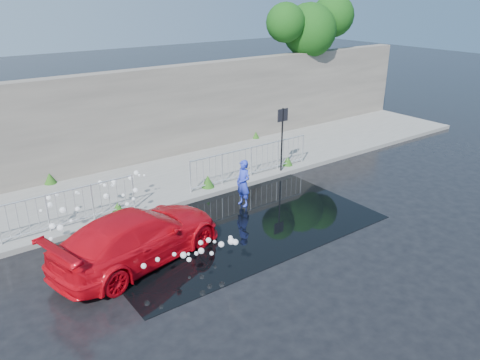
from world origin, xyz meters
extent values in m
plane|color=black|center=(0.00, 0.00, 0.00)|extent=(90.00, 90.00, 0.00)
cube|color=slate|center=(0.00, 5.00, 0.07)|extent=(30.00, 4.00, 0.15)
cube|color=slate|center=(0.00, 3.00, 0.08)|extent=(30.00, 0.25, 0.16)
cube|color=#615951|center=(0.00, 7.20, 1.90)|extent=(30.00, 0.60, 3.50)
cube|color=black|center=(0.50, 1.00, 0.01)|extent=(8.00, 5.00, 0.01)
cylinder|color=black|center=(4.20, 3.10, 1.25)|extent=(0.06, 0.06, 2.50)
cube|color=black|center=(4.20, 3.10, 2.25)|extent=(0.45, 0.04, 0.45)
cylinder|color=#332114|center=(10.00, 8.20, 2.50)|extent=(0.36, 0.36, 5.00)
sphere|color=#0E3D0E|center=(9.50, 7.40, 4.60)|extent=(2.50, 2.50, 2.50)
sphere|color=#0E3D0E|center=(11.00, 7.40, 5.20)|extent=(2.02, 2.02, 2.02)
sphere|color=#0E3D0E|center=(8.00, 7.40, 5.00)|extent=(1.75, 1.75, 1.75)
cylinder|color=silver|center=(-1.50, 3.35, 0.70)|extent=(0.05, 0.05, 1.10)
cylinder|color=silver|center=(-4.00, 3.35, 1.22)|extent=(5.00, 0.04, 0.04)
cylinder|color=silver|center=(-4.00, 3.35, 0.27)|extent=(5.00, 0.04, 0.04)
cylinder|color=silver|center=(0.50, 3.35, 0.70)|extent=(0.05, 0.05, 1.10)
cylinder|color=silver|center=(5.50, 3.35, 0.70)|extent=(0.05, 0.05, 1.10)
cylinder|color=silver|center=(3.00, 3.35, 1.22)|extent=(5.00, 0.04, 0.04)
cylinder|color=silver|center=(3.00, 3.35, 0.27)|extent=(5.00, 0.04, 0.04)
cone|color=#1F4312|center=(-2.00, 3.40, 0.30)|extent=(0.36, 0.36, 0.31)
cone|color=#1F4312|center=(1.20, 3.40, 0.36)|extent=(0.44, 0.44, 0.42)
cone|color=#1F4312|center=(4.80, 3.40, 0.33)|extent=(0.38, 0.38, 0.37)
cone|color=#1F4312|center=(-3.00, 6.90, 0.34)|extent=(0.42, 0.42, 0.38)
cone|color=#1F4312|center=(6.00, 6.90, 0.30)|extent=(0.34, 0.34, 0.29)
sphere|color=white|center=(-3.55, 3.89, 0.94)|extent=(0.10, 0.10, 0.10)
sphere|color=white|center=(-3.34, 1.97, 0.34)|extent=(0.11, 0.11, 0.11)
sphere|color=white|center=(-1.99, 2.68, 0.67)|extent=(0.12, 0.12, 0.12)
sphere|color=white|center=(-2.19, 3.79, 0.93)|extent=(0.10, 0.10, 0.10)
sphere|color=white|center=(-1.99, 3.66, 0.92)|extent=(0.10, 0.10, 0.10)
sphere|color=white|center=(-2.36, 3.31, 0.78)|extent=(0.16, 0.16, 0.16)
sphere|color=white|center=(-1.59, 1.75, 0.21)|extent=(0.16, 0.16, 0.16)
sphere|color=white|center=(-3.91, 3.39, 0.91)|extent=(0.16, 0.16, 0.16)
sphere|color=white|center=(-2.27, 3.97, 0.97)|extent=(0.12, 0.12, 0.12)
sphere|color=white|center=(-4.27, 2.19, 0.52)|extent=(0.10, 0.10, 0.10)
sphere|color=white|center=(-1.73, 2.82, 0.71)|extent=(0.10, 0.10, 0.10)
sphere|color=white|center=(-2.47, 1.81, 0.45)|extent=(0.13, 0.13, 0.13)
sphere|color=white|center=(-3.10, 1.91, 0.40)|extent=(0.15, 0.15, 0.15)
sphere|color=white|center=(-1.22, 1.68, 0.30)|extent=(0.10, 0.10, 0.10)
sphere|color=white|center=(-2.25, 2.04, 0.43)|extent=(0.07, 0.07, 0.07)
sphere|color=white|center=(-1.95, 3.01, 0.82)|extent=(0.10, 0.10, 0.10)
sphere|color=white|center=(-3.61, 3.82, 1.02)|extent=(0.09, 0.09, 0.09)
sphere|color=white|center=(-3.10, 2.15, 0.46)|extent=(0.10, 0.10, 0.10)
sphere|color=white|center=(-2.30, 3.84, 1.02)|extent=(0.14, 0.14, 0.14)
sphere|color=white|center=(-1.90, 1.83, 0.42)|extent=(0.13, 0.13, 0.13)
sphere|color=white|center=(-3.71, 2.08, 0.35)|extent=(0.07, 0.07, 0.07)
sphere|color=white|center=(-3.92, 2.57, 0.56)|extent=(0.18, 0.18, 0.18)
sphere|color=white|center=(-4.08, 2.69, 0.60)|extent=(0.17, 0.17, 0.17)
sphere|color=white|center=(-0.92, 3.76, 0.96)|extent=(0.07, 0.07, 0.07)
sphere|color=white|center=(-1.09, 3.74, 1.01)|extent=(0.08, 0.08, 0.08)
sphere|color=white|center=(-2.41, 3.17, 0.87)|extent=(0.12, 0.12, 0.12)
sphere|color=white|center=(-2.07, 3.50, 0.99)|extent=(0.09, 0.09, 0.09)
sphere|color=white|center=(-3.07, 3.46, 1.01)|extent=(0.07, 0.07, 0.07)
sphere|color=white|center=(-4.19, 1.83, 0.32)|extent=(0.16, 0.16, 0.16)
sphere|color=white|center=(-3.34, 2.82, 0.84)|extent=(0.13, 0.13, 0.13)
sphere|color=white|center=(-3.57, 2.75, 0.58)|extent=(0.09, 0.09, 0.09)
sphere|color=white|center=(-1.03, 4.10, 0.96)|extent=(0.16, 0.16, 0.16)
sphere|color=white|center=(-1.05, 1.89, 0.27)|extent=(0.18, 0.18, 0.18)
sphere|color=white|center=(-1.75, 2.25, 0.54)|extent=(0.09, 0.09, 0.09)
sphere|color=white|center=(-1.34, 3.82, 0.97)|extent=(0.17, 0.17, 0.17)
sphere|color=white|center=(-1.88, 3.84, 0.97)|extent=(0.16, 0.16, 0.16)
sphere|color=white|center=(-3.86, 3.57, 1.05)|extent=(0.13, 0.13, 0.13)
sphere|color=white|center=(-1.97, 2.23, 0.61)|extent=(0.12, 0.12, 0.12)
sphere|color=white|center=(-3.10, 3.54, 1.02)|extent=(0.09, 0.09, 0.09)
sphere|color=white|center=(-4.16, 3.37, 0.82)|extent=(0.08, 0.08, 0.08)
sphere|color=white|center=(-2.60, 2.21, 0.42)|extent=(0.12, 0.12, 0.12)
sphere|color=white|center=(-1.57, 2.99, 0.89)|extent=(0.15, 0.15, 0.15)
sphere|color=white|center=(-1.96, 3.63, 0.96)|extent=(0.06, 0.06, 0.06)
sphere|color=white|center=(-3.72, 2.86, 0.90)|extent=(0.17, 0.17, 0.17)
sphere|color=white|center=(-1.32, -0.21, 0.51)|extent=(0.12, 0.12, 0.12)
sphere|color=white|center=(-1.00, -1.05, 0.93)|extent=(0.11, 0.11, 0.11)
sphere|color=white|center=(-2.40, -0.86, 0.89)|extent=(0.10, 0.10, 0.10)
sphere|color=white|center=(-2.21, -0.92, 0.82)|extent=(0.15, 0.15, 0.15)
sphere|color=white|center=(-0.90, -0.19, 0.39)|extent=(0.09, 0.09, 0.09)
sphere|color=white|center=(-1.06, -1.32, 0.95)|extent=(0.14, 0.14, 0.14)
sphere|color=white|center=(-3.94, -0.29, 0.39)|extent=(0.10, 0.10, 0.10)
sphere|color=white|center=(-1.84, -1.53, 1.03)|extent=(0.09, 0.09, 0.09)
sphere|color=white|center=(-1.26, -0.47, 0.68)|extent=(0.13, 0.13, 0.13)
sphere|color=white|center=(-2.00, -1.14, 0.90)|extent=(0.09, 0.09, 0.09)
sphere|color=white|center=(-1.60, -0.69, 0.61)|extent=(0.15, 0.15, 0.15)
sphere|color=white|center=(-1.08, -1.18, 0.92)|extent=(0.16, 0.16, 0.16)
sphere|color=white|center=(-4.19, -0.25, 0.37)|extent=(0.11, 0.11, 0.11)
sphere|color=white|center=(-2.40, -1.50, 1.07)|extent=(0.10, 0.10, 0.10)
sphere|color=white|center=(-1.03, -0.69, 0.59)|extent=(0.15, 0.15, 0.15)
sphere|color=white|center=(-2.65, -0.51, 0.66)|extent=(0.11, 0.11, 0.11)
sphere|color=white|center=(-1.71, -0.26, 0.35)|extent=(0.08, 0.08, 0.08)
sphere|color=white|center=(-2.94, -0.36, 0.52)|extent=(0.13, 0.13, 0.13)
imported|color=red|center=(-2.54, 0.75, 0.66)|extent=(4.86, 2.87, 1.32)
imported|color=blue|center=(1.50, 1.80, 0.75)|extent=(0.39, 0.56, 1.50)
camera|label=1|loc=(-6.56, -8.98, 6.33)|focal=35.00mm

